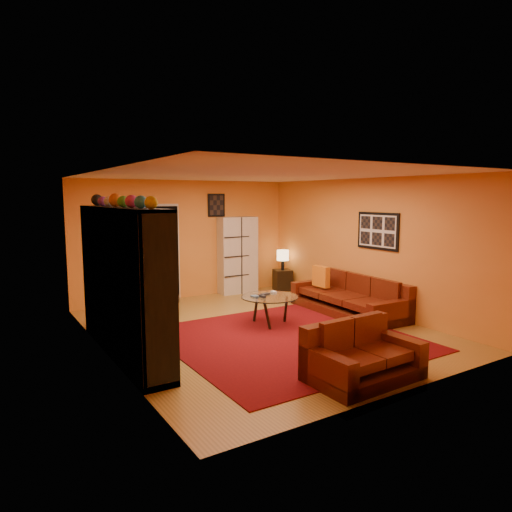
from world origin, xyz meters
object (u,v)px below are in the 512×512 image
sofa (351,298)px  tv (127,287)px  side_table (283,280)px  coffee_table (270,299)px  storage_cabinet (237,255)px  bowl_chair (163,300)px  entertainment_unit (122,282)px  table_lamp (283,256)px  loveseat (359,355)px

sofa → tv: bearing=-176.7°
side_table → sofa: bearing=-92.5°
tv → coffee_table: (2.55, 0.18, -0.52)m
storage_cabinet → bowl_chair: bearing=-153.5°
entertainment_unit → table_lamp: size_ratio=6.30×
side_table → table_lamp: bearing=-90.0°
coffee_table → storage_cabinet: storage_cabinet is taller
bowl_chair → table_lamp: 3.36m
storage_cabinet → bowl_chair: 2.47m
sofa → table_lamp: size_ratio=5.22×
coffee_table → table_lamp: 3.04m
entertainment_unit → side_table: (4.53, 2.46, -0.80)m
entertainment_unit → storage_cabinet: size_ratio=1.69×
loveseat → table_lamp: bearing=-27.1°
storage_cabinet → side_table: storage_cabinet is taller
entertainment_unit → sofa: bearing=0.1°
coffee_table → bowl_chair: size_ratio=1.59×
coffee_table → side_table: 3.02m
entertainment_unit → storage_cabinet: entertainment_unit is taller
sofa → bowl_chair: sofa is taller
storage_cabinet → side_table: bearing=-14.9°
tv → coffee_table: bearing=-85.9°
entertainment_unit → sofa: entertainment_unit is taller
bowl_chair → side_table: size_ratio=1.27×
sofa → side_table: (0.11, 2.45, -0.03)m
tv → storage_cabinet: (3.42, 2.84, -0.09)m
coffee_table → bowl_chair: (-1.32, 1.70, -0.18)m
loveseat → side_table: 5.40m
coffee_table → bowl_chair: bearing=128.0°
storage_cabinet → side_table: (1.06, -0.34, -0.64)m
tv → side_table: (4.47, 2.50, -0.73)m
coffee_table → entertainment_unit: bearing=-176.8°
loveseat → bowl_chair: 4.37m
bowl_chair → entertainment_unit: bearing=-124.7°
entertainment_unit → coffee_table: size_ratio=2.98×
sofa → table_lamp: (0.11, 2.45, 0.55)m
loveseat → entertainment_unit: bearing=40.7°
entertainment_unit → storage_cabinet: 4.46m
loveseat → table_lamp: table_lamp is taller
storage_cabinet → loveseat: bearing=-100.6°
entertainment_unit → side_table: bearing=28.5°
storage_cabinet → table_lamp: (1.06, -0.34, -0.05)m
sofa → side_table: sofa is taller
sofa → bowl_chair: 3.64m
entertainment_unit → coffee_table: bearing=3.2°
entertainment_unit → side_table: 5.21m
coffee_table → table_lamp: table_lamp is taller
entertainment_unit → side_table: size_ratio=6.00×
entertainment_unit → table_lamp: bearing=28.5°
side_table → entertainment_unit: bearing=-151.5°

